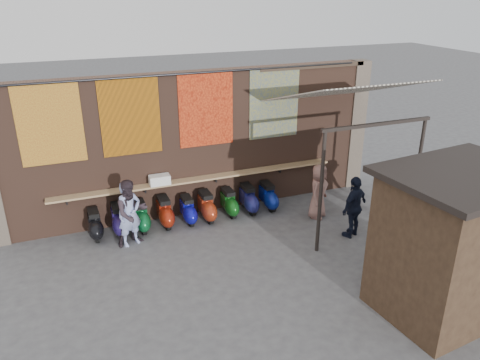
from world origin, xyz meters
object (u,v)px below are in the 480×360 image
(shopper_grey, at_px, (422,209))
(market_stall, at_px, (454,246))
(diner_right, at_px, (131,213))
(shopper_navy, at_px, (354,207))
(scooter_stool_8, at_px, (268,196))
(scooter_stool_4, at_px, (188,210))
(diner_left, at_px, (129,214))
(shopper_tan, at_px, (318,191))
(scooter_stool_3, at_px, (165,212))
(scooter_stool_5, at_px, (207,207))
(shelf_box, at_px, (160,180))
(scooter_stool_6, at_px, (229,203))
(scooter_stool_0, at_px, (95,225))
(scooter_stool_1, at_px, (119,220))
(scooter_stool_7, at_px, (248,199))
(scooter_stool_2, at_px, (141,217))

(shopper_grey, relative_size, market_stall, 0.58)
(diner_right, xyz_separation_m, shopper_navy, (5.37, -1.68, -0.03))
(scooter_stool_8, bearing_deg, scooter_stool_4, -179.95)
(diner_left, relative_size, shopper_navy, 1.02)
(scooter_stool_4, xyz_separation_m, diner_left, (-1.64, -0.59, 0.48))
(diner_right, bearing_deg, scooter_stool_8, -6.28)
(scooter_stool_4, height_order, shopper_navy, shopper_navy)
(diner_right, bearing_deg, shopper_tan, -19.24)
(scooter_stool_3, relative_size, scooter_stool_4, 1.08)
(shopper_navy, height_order, shopper_grey, shopper_navy)
(scooter_stool_8, bearing_deg, scooter_stool_5, -179.10)
(shelf_box, relative_size, scooter_stool_6, 0.69)
(scooter_stool_4, height_order, shopper_grey, shopper_grey)
(diner_left, bearing_deg, shelf_box, 22.22)
(shopper_grey, distance_m, shopper_tan, 2.72)
(shelf_box, relative_size, diner_left, 0.32)
(scooter_stool_0, relative_size, scooter_stool_1, 0.92)
(shopper_navy, relative_size, shopper_tan, 1.06)
(scooter_stool_7, height_order, market_stall, market_stall)
(scooter_stool_8, xyz_separation_m, shopper_tan, (1.07, -0.99, 0.40))
(scooter_stool_2, height_order, scooter_stool_7, scooter_stool_2)
(diner_right, bearing_deg, scooter_stool_4, 5.70)
(scooter_stool_0, bearing_deg, diner_left, -38.35)
(scooter_stool_3, xyz_separation_m, diner_right, (-0.96, -0.64, 0.47))
(scooter_stool_0, distance_m, market_stall, 8.41)
(scooter_stool_2, distance_m, shopper_grey, 7.28)
(scooter_stool_8, bearing_deg, market_stall, -75.32)
(diner_right, distance_m, shopper_grey, 7.33)
(shopper_navy, xyz_separation_m, market_stall, (0.05, -3.16, 0.59))
(scooter_stool_6, relative_size, diner_right, 0.46)
(scooter_stool_4, xyz_separation_m, shopper_tan, (3.48, -0.99, 0.42))
(scooter_stool_2, height_order, scooter_stool_6, scooter_stool_2)
(scooter_stool_0, distance_m, scooter_stool_2, 1.18)
(scooter_stool_6, height_order, diner_right, diner_right)
(scooter_stool_2, bearing_deg, diner_left, -120.35)
(scooter_stool_2, height_order, scooter_stool_3, scooter_stool_3)
(shopper_grey, bearing_deg, scooter_stool_4, -3.95)
(scooter_stool_7, xyz_separation_m, shopper_grey, (3.54, -2.99, 0.43))
(scooter_stool_1, bearing_deg, diner_right, -66.95)
(shelf_box, distance_m, scooter_stool_8, 3.20)
(diner_right, bearing_deg, shopper_grey, -33.64)
(scooter_stool_5, relative_size, market_stall, 0.30)
(scooter_stool_3, distance_m, scooter_stool_7, 2.43)
(scooter_stool_8, xyz_separation_m, shopper_navy, (1.37, -2.27, 0.44))
(shelf_box, xyz_separation_m, scooter_stool_2, (-0.61, -0.27, -0.86))
(scooter_stool_0, distance_m, diner_right, 1.19)
(shelf_box, bearing_deg, shopper_grey, -28.63)
(scooter_stool_4, bearing_deg, scooter_stool_3, 175.12)
(scooter_stool_5, xyz_separation_m, shopper_grey, (4.81, -2.94, 0.42))
(scooter_stool_8, xyz_separation_m, diner_right, (-4.00, -0.59, 0.48))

